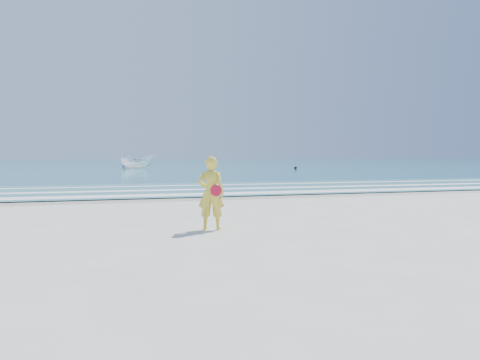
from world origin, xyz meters
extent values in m
plane|color=silver|center=(0.00, 0.00, 0.00)|extent=(400.00, 400.00, 0.00)
cube|color=#B2A893|center=(0.00, 9.00, 0.00)|extent=(400.00, 2.40, 0.00)
cube|color=#19727F|center=(0.00, 105.00, 0.02)|extent=(400.00, 190.00, 0.04)
cube|color=#59B7AD|center=(0.00, 14.00, 0.04)|extent=(400.00, 10.00, 0.01)
cube|color=white|center=(0.00, 10.30, 0.05)|extent=(400.00, 1.40, 0.01)
cube|color=white|center=(0.00, 13.20, 0.05)|extent=(400.00, 0.90, 0.01)
cube|color=white|center=(0.00, 16.50, 0.05)|extent=(400.00, 0.60, 0.01)
imported|color=white|center=(0.97, 53.08, 0.91)|extent=(4.77, 2.73, 1.74)
sphere|color=black|center=(19.91, 44.36, 0.22)|extent=(0.36, 0.36, 0.36)
imported|color=yellow|center=(-1.18, 0.77, 0.87)|extent=(0.74, 0.61, 1.75)
cylinder|color=red|center=(-1.10, 0.59, 0.95)|extent=(0.27, 0.08, 0.27)
camera|label=1|loc=(-3.69, -10.05, 1.77)|focal=35.00mm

